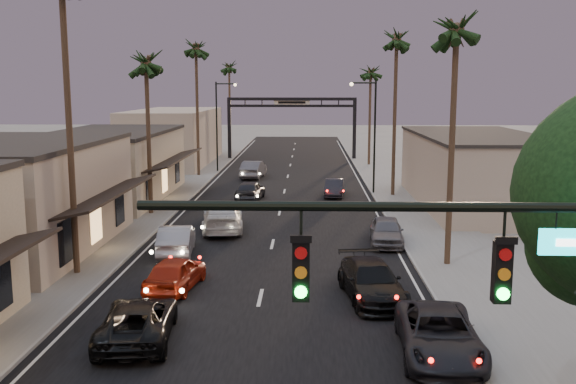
# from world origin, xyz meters

# --- Properties ---
(ground) EXTENTS (200.00, 200.00, 0.00)m
(ground) POSITION_xyz_m (0.00, 40.00, 0.00)
(ground) COLOR slate
(ground) RESTS_ON ground
(road) EXTENTS (14.00, 120.00, 0.02)m
(road) POSITION_xyz_m (0.00, 45.00, 0.00)
(road) COLOR black
(road) RESTS_ON ground
(sidewalk_left) EXTENTS (5.00, 92.00, 0.12)m
(sidewalk_left) POSITION_xyz_m (-9.50, 52.00, 0.06)
(sidewalk_left) COLOR slate
(sidewalk_left) RESTS_ON ground
(sidewalk_right) EXTENTS (5.00, 92.00, 0.12)m
(sidewalk_right) POSITION_xyz_m (9.50, 52.00, 0.06)
(sidewalk_right) COLOR slate
(sidewalk_right) RESTS_ON ground
(storefront_mid) EXTENTS (8.00, 14.00, 5.50)m
(storefront_mid) POSITION_xyz_m (-13.00, 26.00, 2.75)
(storefront_mid) COLOR gray
(storefront_mid) RESTS_ON ground
(storefront_far) EXTENTS (8.00, 16.00, 5.00)m
(storefront_far) POSITION_xyz_m (-13.00, 42.00, 2.50)
(storefront_far) COLOR tan
(storefront_far) RESTS_ON ground
(storefront_dist) EXTENTS (8.00, 20.00, 6.00)m
(storefront_dist) POSITION_xyz_m (-13.00, 65.00, 3.00)
(storefront_dist) COLOR gray
(storefront_dist) RESTS_ON ground
(building_right) EXTENTS (8.00, 18.00, 5.00)m
(building_right) POSITION_xyz_m (14.00, 40.00, 2.50)
(building_right) COLOR gray
(building_right) RESTS_ON ground
(traffic_signal) EXTENTS (8.51, 0.22, 7.80)m
(traffic_signal) POSITION_xyz_m (5.69, 4.00, 5.08)
(traffic_signal) COLOR black
(traffic_signal) RESTS_ON ground
(arch) EXTENTS (15.20, 0.40, 7.27)m
(arch) POSITION_xyz_m (0.00, 70.00, 5.53)
(arch) COLOR black
(arch) RESTS_ON ground
(streetlight_right) EXTENTS (2.13, 0.30, 9.00)m
(streetlight_right) POSITION_xyz_m (6.92, 45.00, 5.33)
(streetlight_right) COLOR black
(streetlight_right) RESTS_ON ground
(streetlight_left) EXTENTS (2.13, 0.30, 9.00)m
(streetlight_left) POSITION_xyz_m (-6.92, 58.00, 5.33)
(streetlight_left) COLOR black
(streetlight_left) RESTS_ON ground
(palm_lc) EXTENTS (3.20, 3.20, 12.20)m
(palm_lc) POSITION_xyz_m (-8.60, 36.00, 10.47)
(palm_lc) COLOR #38281C
(palm_lc) RESTS_ON ground
(palm_ld) EXTENTS (3.20, 3.20, 14.20)m
(palm_ld) POSITION_xyz_m (-8.60, 55.00, 12.42)
(palm_ld) COLOR #38281C
(palm_ld) RESTS_ON ground
(palm_ra) EXTENTS (3.20, 3.20, 13.20)m
(palm_ra) POSITION_xyz_m (8.60, 24.00, 11.44)
(palm_ra) COLOR #38281C
(palm_ra) RESTS_ON ground
(palm_rb) EXTENTS (3.20, 3.20, 14.20)m
(palm_rb) POSITION_xyz_m (8.60, 44.00, 12.42)
(palm_rb) COLOR #38281C
(palm_rb) RESTS_ON ground
(palm_rc) EXTENTS (3.20, 3.20, 12.20)m
(palm_rc) POSITION_xyz_m (8.60, 64.00, 10.47)
(palm_rc) COLOR #38281C
(palm_rc) RESTS_ON ground
(palm_far) EXTENTS (3.20, 3.20, 13.20)m
(palm_far) POSITION_xyz_m (-8.30, 78.00, 11.44)
(palm_far) COLOR #38281C
(palm_far) RESTS_ON ground
(oncoming_red) EXTENTS (2.26, 4.45, 1.45)m
(oncoming_red) POSITION_xyz_m (-3.65, 19.97, 0.73)
(oncoming_red) COLOR maroon
(oncoming_red) RESTS_ON ground
(oncoming_pickup) EXTENTS (2.80, 5.21, 1.39)m
(oncoming_pickup) POSITION_xyz_m (-3.80, 14.47, 0.70)
(oncoming_pickup) COLOR black
(oncoming_pickup) RESTS_ON ground
(oncoming_silver) EXTENTS (2.11, 4.80, 1.53)m
(oncoming_silver) POSITION_xyz_m (-4.79, 25.77, 0.77)
(oncoming_silver) COLOR gray
(oncoming_silver) RESTS_ON ground
(oncoming_white) EXTENTS (3.00, 5.98, 1.67)m
(oncoming_white) POSITION_xyz_m (-3.15, 31.27, 0.83)
(oncoming_white) COLOR #B3B3B3
(oncoming_white) RESTS_ON ground
(oncoming_dgrey) EXTENTS (2.23, 4.62, 1.52)m
(oncoming_dgrey) POSITION_xyz_m (-2.44, 41.78, 0.76)
(oncoming_dgrey) COLOR black
(oncoming_dgrey) RESTS_ON ground
(oncoming_grey_far) EXTENTS (2.21, 5.11, 1.64)m
(oncoming_grey_far) POSITION_xyz_m (-3.22, 53.74, 0.82)
(oncoming_grey_far) COLOR #4D4D52
(oncoming_grey_far) RESTS_ON ground
(curbside_near) EXTENTS (2.70, 5.40, 1.47)m
(curbside_near) POSITION_xyz_m (6.09, 13.46, 0.74)
(curbside_near) COLOR black
(curbside_near) RESTS_ON ground
(curbside_black) EXTENTS (2.81, 5.44, 1.51)m
(curbside_black) POSITION_xyz_m (4.49, 18.96, 0.75)
(curbside_black) COLOR black
(curbside_black) RESTS_ON ground
(curbside_grey) EXTENTS (2.11, 4.49, 1.49)m
(curbside_grey) POSITION_xyz_m (6.20, 28.17, 0.74)
(curbside_grey) COLOR #525258
(curbside_grey) RESTS_ON ground
(curbside_far) EXTENTS (1.75, 4.14, 1.33)m
(curbside_far) POSITION_xyz_m (3.99, 43.71, 0.67)
(curbside_far) COLOR black
(curbside_far) RESTS_ON ground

